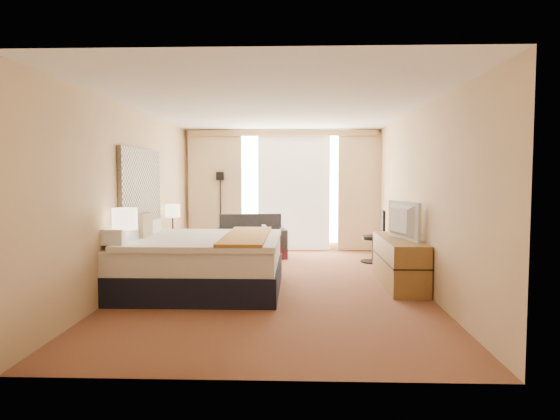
{
  "coord_description": "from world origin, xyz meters",
  "views": [
    {
      "loc": [
        0.32,
        -7.34,
        1.63
      ],
      "look_at": [
        0.06,
        0.4,
        1.09
      ],
      "focal_mm": 32.0,
      "sensor_mm": 36.0,
      "label": 1
    }
  ],
  "objects_px": {
    "media_dresser": "(399,262)",
    "desk_chair": "(376,239)",
    "lamp_left": "(125,220)",
    "lamp_right": "(173,212)",
    "nightstand_right": "(175,251)",
    "floor_lamp": "(220,195)",
    "television": "(398,220)",
    "nightstand_left": "(127,280)",
    "bed": "(199,262)",
    "loveseat": "(252,243)"
  },
  "relations": [
    {
      "from": "floor_lamp",
      "to": "television",
      "type": "distance_m",
      "value": 4.6
    },
    {
      "from": "media_dresser",
      "to": "television",
      "type": "xyz_separation_m",
      "value": [
        -0.05,
        -0.09,
        0.62
      ]
    },
    {
      "from": "nightstand_left",
      "to": "loveseat",
      "type": "bearing_deg",
      "value": 70.02
    },
    {
      "from": "floor_lamp",
      "to": "lamp_right",
      "type": "relative_size",
      "value": 3.06
    },
    {
      "from": "lamp_right",
      "to": "lamp_left",
      "type": "bearing_deg",
      "value": -89.07
    },
    {
      "from": "media_dresser",
      "to": "lamp_right",
      "type": "distance_m",
      "value": 4.06
    },
    {
      "from": "desk_chair",
      "to": "nightstand_left",
      "type": "bearing_deg",
      "value": -137.55
    },
    {
      "from": "media_dresser",
      "to": "bed",
      "type": "distance_m",
      "value": 2.92
    },
    {
      "from": "lamp_left",
      "to": "nightstand_right",
      "type": "bearing_deg",
      "value": 90.21
    },
    {
      "from": "lamp_left",
      "to": "media_dresser",
      "type": "bearing_deg",
      "value": 16.98
    },
    {
      "from": "nightstand_left",
      "to": "media_dresser",
      "type": "bearing_deg",
      "value": 15.84
    },
    {
      "from": "nightstand_left",
      "to": "television",
      "type": "distance_m",
      "value": 3.84
    },
    {
      "from": "floor_lamp",
      "to": "television",
      "type": "xyz_separation_m",
      "value": [
        3.11,
        -3.39,
        -0.23
      ]
    },
    {
      "from": "nightstand_left",
      "to": "desk_chair",
      "type": "height_order",
      "value": "desk_chair"
    },
    {
      "from": "lamp_right",
      "to": "desk_chair",
      "type": "bearing_deg",
      "value": 7.61
    },
    {
      "from": "floor_lamp",
      "to": "television",
      "type": "bearing_deg",
      "value": -47.5
    },
    {
      "from": "media_dresser",
      "to": "lamp_left",
      "type": "xyz_separation_m",
      "value": [
        -3.69,
        -1.13,
        0.71
      ]
    },
    {
      "from": "bed",
      "to": "nightstand_right",
      "type": "bearing_deg",
      "value": 113.36
    },
    {
      "from": "nightstand_left",
      "to": "media_dresser",
      "type": "height_order",
      "value": "media_dresser"
    },
    {
      "from": "media_dresser",
      "to": "loveseat",
      "type": "relative_size",
      "value": 1.24
    },
    {
      "from": "nightstand_right",
      "to": "loveseat",
      "type": "distance_m",
      "value": 1.65
    },
    {
      "from": "nightstand_right",
      "to": "lamp_right",
      "type": "relative_size",
      "value": 0.99
    },
    {
      "from": "nightstand_left",
      "to": "lamp_left",
      "type": "relative_size",
      "value": 0.83
    },
    {
      "from": "floor_lamp",
      "to": "television",
      "type": "relative_size",
      "value": 1.78
    },
    {
      "from": "nightstand_right",
      "to": "lamp_right",
      "type": "distance_m",
      "value": 0.7
    },
    {
      "from": "nightstand_right",
      "to": "desk_chair",
      "type": "height_order",
      "value": "desk_chair"
    },
    {
      "from": "floor_lamp",
      "to": "television",
      "type": "height_order",
      "value": "floor_lamp"
    },
    {
      "from": "lamp_right",
      "to": "television",
      "type": "relative_size",
      "value": 0.58
    },
    {
      "from": "nightstand_right",
      "to": "desk_chair",
      "type": "relative_size",
      "value": 0.56
    },
    {
      "from": "bed",
      "to": "lamp_left",
      "type": "bearing_deg",
      "value": -138.53
    },
    {
      "from": "loveseat",
      "to": "television",
      "type": "bearing_deg",
      "value": -57.01
    },
    {
      "from": "loveseat",
      "to": "lamp_right",
      "type": "xyz_separation_m",
      "value": [
        -1.32,
        -1.03,
        0.7
      ]
    },
    {
      "from": "media_dresser",
      "to": "lamp_right",
      "type": "bearing_deg",
      "value": 158.67
    },
    {
      "from": "nightstand_right",
      "to": "media_dresser",
      "type": "height_order",
      "value": "media_dresser"
    },
    {
      "from": "nightstand_left",
      "to": "media_dresser",
      "type": "relative_size",
      "value": 0.31
    },
    {
      "from": "nightstand_left",
      "to": "desk_chair",
      "type": "xyz_separation_m",
      "value": [
        3.67,
        3.0,
        0.16
      ]
    },
    {
      "from": "media_dresser",
      "to": "desk_chair",
      "type": "xyz_separation_m",
      "value": [
        -0.03,
        1.95,
        0.08
      ]
    },
    {
      "from": "bed",
      "to": "television",
      "type": "bearing_deg",
      "value": 6.64
    },
    {
      "from": "desk_chair",
      "to": "lamp_left",
      "type": "xyz_separation_m",
      "value": [
        -3.66,
        -3.08,
        0.63
      ]
    },
    {
      "from": "loveseat",
      "to": "nightstand_right",
      "type": "bearing_deg",
      "value": -150.56
    },
    {
      "from": "loveseat",
      "to": "desk_chair",
      "type": "height_order",
      "value": "desk_chair"
    },
    {
      "from": "media_dresser",
      "to": "nightstand_right",
      "type": "bearing_deg",
      "value": 158.6
    },
    {
      "from": "lamp_left",
      "to": "desk_chair",
      "type": "bearing_deg",
      "value": 40.05
    },
    {
      "from": "media_dresser",
      "to": "loveseat",
      "type": "height_order",
      "value": "loveseat"
    },
    {
      "from": "media_dresser",
      "to": "nightstand_left",
      "type": "bearing_deg",
      "value": -164.16
    },
    {
      "from": "floor_lamp",
      "to": "lamp_left",
      "type": "bearing_deg",
      "value": -96.88
    },
    {
      "from": "television",
      "to": "nightstand_right",
      "type": "bearing_deg",
      "value": 53.01
    },
    {
      "from": "bed",
      "to": "floor_lamp",
      "type": "distance_m",
      "value": 3.81
    },
    {
      "from": "nightstand_left",
      "to": "bed",
      "type": "relative_size",
      "value": 0.24
    },
    {
      "from": "television",
      "to": "desk_chair",
      "type": "bearing_deg",
      "value": -14.73
    }
  ]
}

